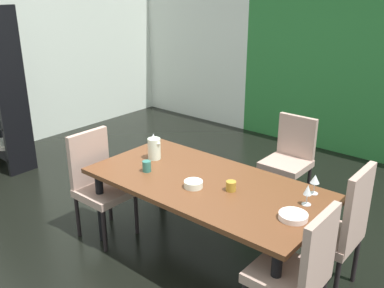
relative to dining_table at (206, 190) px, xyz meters
The scene contains 15 objects.
ground_plane 0.95m from the dining_table, behind, with size 6.28×6.30×0.02m, color black.
back_panel_interior 4.20m from the dining_table, 131.14° to the left, with size 2.18×0.10×2.58m, color silver.
dining_table is the anchor object (origin of this frame).
chair_left_near 1.05m from the dining_table, 162.72° to the right, with size 0.45×0.44×0.98m.
chair_head_far 1.39m from the dining_table, 88.34° to the left, with size 0.44×0.45×0.93m.
chair_right_far 1.05m from the dining_table, 17.21° to the left, with size 0.44×0.44×1.03m.
chair_right_near 1.05m from the dining_table, 17.30° to the right, with size 0.44×0.44×0.97m.
wine_glass_south 0.86m from the dining_table, 25.53° to the left, with size 0.07×0.07×0.16m.
wine_glass_east 0.83m from the dining_table, 11.95° to the left, with size 0.07×0.07×0.16m.
wine_glass_near_window 0.88m from the dining_table, 164.05° to the left, with size 0.06×0.06×0.16m.
serving_bowl_left 0.82m from the dining_table, ahead, with size 0.20×0.20×0.04m, color white.
serving_bowl_center 0.17m from the dining_table, 94.52° to the right, with size 0.15×0.15×0.05m, color white.
cup_corner 0.27m from the dining_table, ahead, with size 0.08×0.08×0.08m, color #B0852A.
cup_near_shelf 0.55m from the dining_table, 161.81° to the right, with size 0.07×0.07×0.09m, color #2F6E62.
pitcher_west 0.68m from the dining_table, behind, with size 0.13×0.12×0.20m.
Camera 1 is at (2.60, -2.49, 2.23)m, focal length 40.00 mm.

